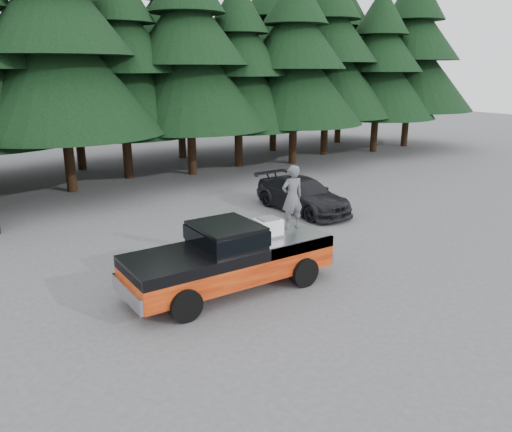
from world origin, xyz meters
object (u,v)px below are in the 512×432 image
parked_car (302,195)px  man_on_bed (292,197)px  air_compressor (268,228)px  pickup_truck (230,267)px

parked_car → man_on_bed: bearing=-133.2°
air_compressor → parked_car: 7.57m
pickup_truck → man_on_bed: man_on_bed is taller
air_compressor → man_on_bed: (1.02, 0.22, 0.72)m
pickup_truck → parked_car: 8.47m
pickup_truck → air_compressor: bearing=-1.5°
man_on_bed → parked_car: bearing=-125.6°
air_compressor → man_on_bed: size_ratio=0.37×
pickup_truck → air_compressor: air_compressor is taller
pickup_truck → parked_car: (6.72, 5.15, 0.05)m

